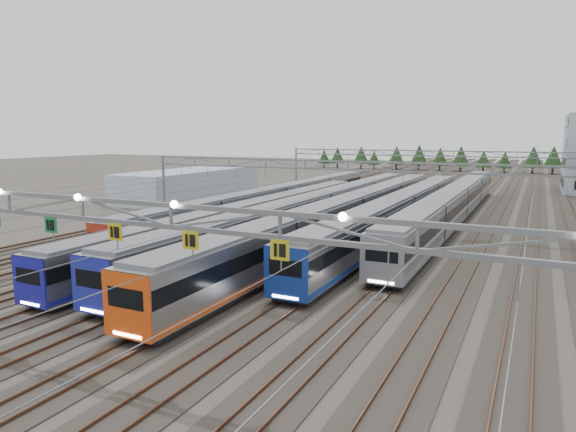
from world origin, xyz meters
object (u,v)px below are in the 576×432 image
at_px(train_b, 254,218).
at_px(train_d, 349,214).
at_px(gantry_mid, 348,173).
at_px(gantry_far, 424,158).
at_px(gantry_near, 80,213).
at_px(west_shed, 191,184).
at_px(train_f, 455,203).
at_px(train_e, 401,212).
at_px(train_c, 319,210).
at_px(train_a, 277,200).

distance_m(train_b, train_d, 10.48).
distance_m(gantry_mid, gantry_far, 45.00).
relative_size(train_b, gantry_near, 0.97).
bearing_deg(west_shed, train_b, -43.14).
xyz_separation_m(train_f, gantry_mid, (-11.25, -8.96, 4.07)).
bearing_deg(west_shed, gantry_mid, -23.29).
distance_m(train_d, train_e, 6.62).
bearing_deg(gantry_near, train_e, 80.20).
height_order(train_b, train_c, train_c).
bearing_deg(train_b, train_c, 59.15).
height_order(train_a, train_d, train_d).
bearing_deg(gantry_mid, train_b, -121.53).
height_order(train_a, gantry_far, gantry_far).
bearing_deg(west_shed, gantry_far, 41.51).
bearing_deg(train_f, west_shed, 172.77).
bearing_deg(gantry_near, train_a, 104.47).
bearing_deg(gantry_mid, train_a, 163.70).
bearing_deg(train_c, train_a, 143.09).
relative_size(train_e, west_shed, 1.99).
distance_m(gantry_near, gantry_mid, 40.12).
relative_size(train_a, train_d, 0.93).
bearing_deg(train_d, train_c, 154.36).
relative_size(train_c, train_f, 1.02).
distance_m(train_a, train_b, 14.98).
xyz_separation_m(train_b, train_c, (4.50, 7.53, 0.18)).
bearing_deg(train_c, west_shed, 150.34).
xyz_separation_m(train_d, train_e, (4.50, 4.85, -0.05)).
relative_size(train_b, train_e, 0.92).
xyz_separation_m(train_c, west_shed, (-31.96, 18.20, 0.17)).
xyz_separation_m(train_a, west_shed, (-22.96, 11.44, 0.29)).
relative_size(train_a, train_b, 1.16).
bearing_deg(train_e, train_f, 65.21).
distance_m(train_a, train_c, 11.26).
relative_size(train_c, gantry_near, 1.22).
bearing_deg(gantry_near, gantry_mid, 89.93).
xyz_separation_m(train_d, west_shed, (-36.46, 20.36, 0.11)).
bearing_deg(train_c, train_b, -120.85).
xyz_separation_m(train_f, gantry_near, (-11.30, -49.08, 4.77)).
relative_size(train_a, gantry_far, 1.13).
xyz_separation_m(train_a, gantry_mid, (11.25, -3.29, 4.24)).
relative_size(train_d, west_shed, 2.27).
height_order(train_d, train_e, train_d).
bearing_deg(train_c, train_f, 42.64).
relative_size(train_a, train_e, 1.06).
relative_size(train_f, west_shed, 2.24).
bearing_deg(train_e, train_d, -132.86).
distance_m(train_a, train_e, 18.45).
height_order(train_e, train_f, train_f).
xyz_separation_m(train_e, gantry_near, (-6.80, -39.34, 4.81)).
distance_m(train_a, gantry_near, 45.10).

